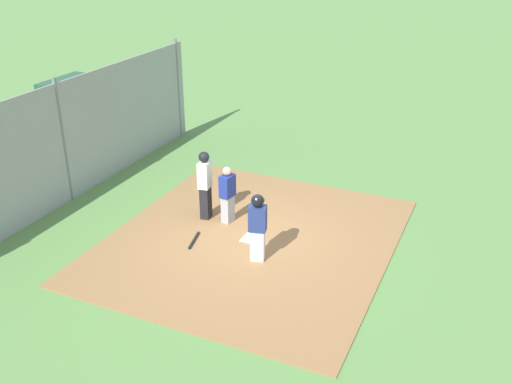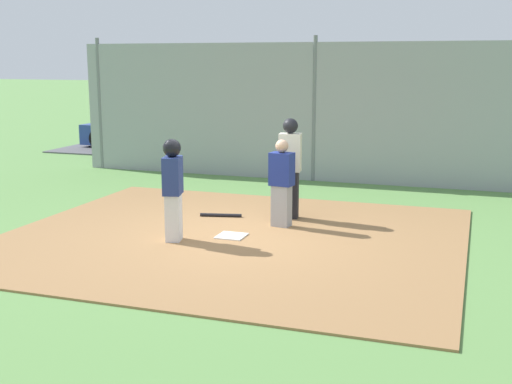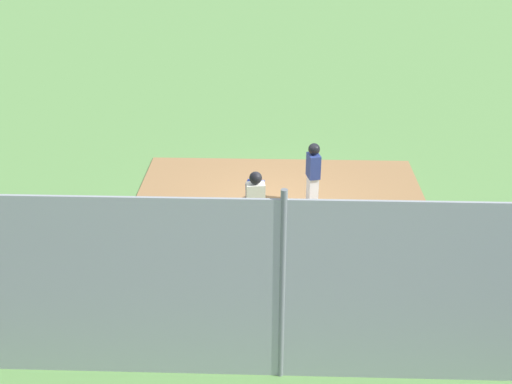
{
  "view_description": "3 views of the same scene",
  "coord_description": "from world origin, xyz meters",
  "px_view_note": "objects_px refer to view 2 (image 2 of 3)",
  "views": [
    {
      "loc": [
        10.84,
        5.02,
        6.9
      ],
      "look_at": [
        -0.54,
        -0.13,
        1.0
      ],
      "focal_mm": 40.66,
      "sensor_mm": 36.0,
      "label": 1
    },
    {
      "loc": [
        -3.65,
        9.47,
        2.81
      ],
      "look_at": [
        -0.25,
        -0.48,
        0.68
      ],
      "focal_mm": 46.03,
      "sensor_mm": 36.0,
      "label": 2
    },
    {
      "loc": [
        -0.13,
        -13.31,
        7.29
      ],
      "look_at": [
        -0.57,
        -0.18,
        0.68
      ],
      "focal_mm": 44.79,
      "sensor_mm": 36.0,
      "label": 3
    }
  ],
  "objects_px": {
    "runner": "(173,184)",
    "parked_car_blue": "(148,129)",
    "catcher": "(282,182)",
    "umpire": "(290,166)",
    "home_plate": "(231,236)",
    "baseball_bat": "(221,215)"
  },
  "relations": [
    {
      "from": "runner",
      "to": "parked_car_blue",
      "type": "xyz_separation_m",
      "value": [
        5.61,
        -9.72,
        -0.32
      ]
    },
    {
      "from": "catcher",
      "to": "runner",
      "type": "height_order",
      "value": "runner"
    },
    {
      "from": "catcher",
      "to": "runner",
      "type": "relative_size",
      "value": 0.93
    },
    {
      "from": "catcher",
      "to": "umpire",
      "type": "height_order",
      "value": "umpire"
    },
    {
      "from": "catcher",
      "to": "parked_car_blue",
      "type": "height_order",
      "value": "catcher"
    },
    {
      "from": "home_plate",
      "to": "catcher",
      "type": "xyz_separation_m",
      "value": [
        -0.56,
        -0.91,
        0.75
      ]
    },
    {
      "from": "baseball_bat",
      "to": "runner",
      "type": "bearing_deg",
      "value": -106.78
    },
    {
      "from": "home_plate",
      "to": "parked_car_blue",
      "type": "height_order",
      "value": "parked_car_blue"
    },
    {
      "from": "home_plate",
      "to": "runner",
      "type": "relative_size",
      "value": 0.28
    },
    {
      "from": "baseball_bat",
      "to": "umpire",
      "type": "bearing_deg",
      "value": 2.14
    },
    {
      "from": "umpire",
      "to": "parked_car_blue",
      "type": "xyz_separation_m",
      "value": [
        6.91,
        -7.7,
        -0.36
      ]
    },
    {
      "from": "umpire",
      "to": "parked_car_blue",
      "type": "relative_size",
      "value": 0.41
    },
    {
      "from": "umpire",
      "to": "parked_car_blue",
      "type": "bearing_deg",
      "value": -146.15
    },
    {
      "from": "catcher",
      "to": "baseball_bat",
      "type": "xyz_separation_m",
      "value": [
        1.22,
        -0.28,
        -0.73
      ]
    },
    {
      "from": "baseball_bat",
      "to": "home_plate",
      "type": "bearing_deg",
      "value": -74.07
    },
    {
      "from": "catcher",
      "to": "umpire",
      "type": "xyz_separation_m",
      "value": [
        0.03,
        -0.61,
        0.18
      ]
    },
    {
      "from": "catcher",
      "to": "parked_car_blue",
      "type": "xyz_separation_m",
      "value": [
        6.94,
        -8.31,
        -0.17
      ]
    },
    {
      "from": "runner",
      "to": "parked_car_blue",
      "type": "bearing_deg",
      "value": 105.93
    },
    {
      "from": "home_plate",
      "to": "catcher",
      "type": "relative_size",
      "value": 0.3
    },
    {
      "from": "catcher",
      "to": "umpire",
      "type": "bearing_deg",
      "value": -169.06
    },
    {
      "from": "runner",
      "to": "home_plate",
      "type": "bearing_deg",
      "value": 18.87
    },
    {
      "from": "runner",
      "to": "baseball_bat",
      "type": "xyz_separation_m",
      "value": [
        -0.11,
        -1.69,
        -0.87
      ]
    }
  ]
}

